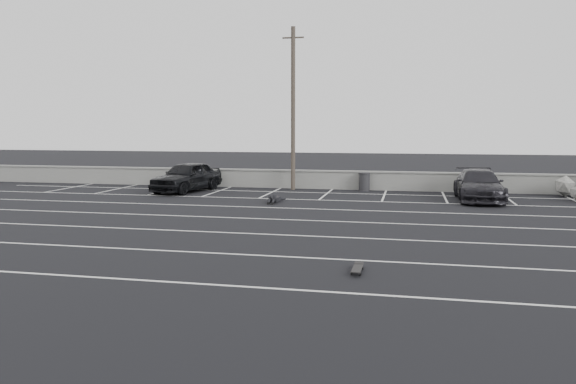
% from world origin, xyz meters
% --- Properties ---
extents(ground, '(120.00, 120.00, 0.00)m').
position_xyz_m(ground, '(0.00, 0.00, 0.00)').
color(ground, black).
rests_on(ground, ground).
extents(seawall, '(50.00, 0.45, 1.06)m').
position_xyz_m(seawall, '(0.00, 14.00, 0.55)').
color(seawall, gray).
rests_on(seawall, ground).
extents(stall_lines, '(36.00, 20.05, 0.01)m').
position_xyz_m(stall_lines, '(-0.08, 4.41, 0.00)').
color(stall_lines, silver).
rests_on(stall_lines, ground).
extents(car_left, '(2.95, 5.12, 1.64)m').
position_xyz_m(car_left, '(-6.61, 11.04, 0.82)').
color(car_left, black).
rests_on(car_left, ground).
extents(car_right, '(2.13, 5.09, 1.47)m').
position_xyz_m(car_right, '(8.50, 10.50, 0.73)').
color(car_right, black).
rests_on(car_right, ground).
extents(utility_pole, '(1.19, 0.24, 8.95)m').
position_xyz_m(utility_pole, '(-1.15, 13.20, 4.53)').
color(utility_pole, '#4C4238').
rests_on(utility_pole, ground).
extents(trash_bin, '(0.83, 0.83, 1.01)m').
position_xyz_m(trash_bin, '(2.82, 13.49, 0.51)').
color(trash_bin, '#29282B').
rests_on(trash_bin, ground).
extents(person, '(0.86, 2.13, 0.42)m').
position_xyz_m(person, '(-0.90, 8.00, 0.21)').
color(person, black).
rests_on(person, ground).
extents(skateboard, '(0.25, 0.88, 0.11)m').
position_xyz_m(skateboard, '(4.08, -4.22, 0.08)').
color(skateboard, black).
rests_on(skateboard, ground).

